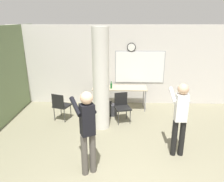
# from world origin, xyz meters

# --- Properties ---
(wall_back) EXTENTS (8.00, 0.15, 2.80)m
(wall_back) POSITION_xyz_m (0.01, 5.06, 1.40)
(wall_back) COLOR silver
(wall_back) RESTS_ON ground_plane
(support_pillar) EXTENTS (0.45, 0.45, 2.80)m
(support_pillar) POSITION_xyz_m (-0.60, 3.08, 1.40)
(support_pillar) COLOR silver
(support_pillar) RESTS_ON ground_plane
(folding_table) EXTENTS (1.83, 0.64, 0.77)m
(folding_table) POSITION_xyz_m (-0.09, 4.46, 0.71)
(folding_table) COLOR tan
(folding_table) RESTS_ON ground_plane
(bottle_on_table) EXTENTS (0.07, 0.07, 0.24)m
(bottle_on_table) POSITION_xyz_m (-0.37, 4.34, 0.86)
(bottle_on_table) COLOR #1E6B2D
(bottle_on_table) RESTS_ON folding_table
(waste_bin) EXTENTS (0.28, 0.28, 0.37)m
(waste_bin) POSITION_xyz_m (-0.30, 3.88, 0.18)
(waste_bin) COLOR #38383D
(waste_bin) RESTS_ON ground_plane
(chair_near_pillar) EXTENTS (0.56, 0.56, 0.87)m
(chair_near_pillar) POSITION_xyz_m (-1.87, 3.47, 0.51)
(chair_near_pillar) COLOR black
(chair_near_pillar) RESTS_ON ground_plane
(chair_table_left) EXTENTS (0.50, 0.50, 0.87)m
(chair_table_left) POSITION_xyz_m (-0.59, 3.68, 0.51)
(chair_table_left) COLOR black
(chair_table_left) RESTS_ON ground_plane
(chair_table_front) EXTENTS (0.54, 0.54, 0.87)m
(chair_table_front) POSITION_xyz_m (-0.01, 3.47, 0.51)
(chair_table_front) COLOR black
(chair_table_front) RESTS_ON ground_plane
(person_playing_side) EXTENTS (0.37, 0.67, 1.70)m
(person_playing_side) POSITION_xyz_m (1.22, 1.78, 1.00)
(person_playing_side) COLOR black
(person_playing_side) RESTS_ON ground_plane
(person_playing_front) EXTENTS (0.58, 0.70, 1.73)m
(person_playing_front) POSITION_xyz_m (-0.72, 1.10, 1.02)
(person_playing_front) COLOR #514C47
(person_playing_front) RESTS_ON ground_plane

